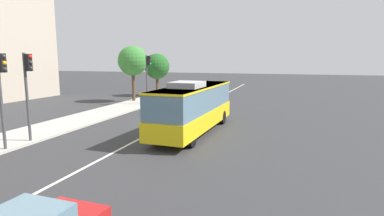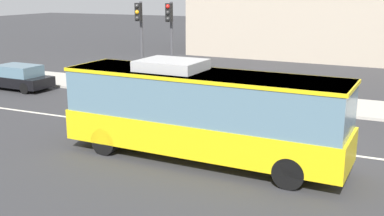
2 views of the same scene
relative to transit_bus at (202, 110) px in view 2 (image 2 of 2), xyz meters
The scene contains 7 objects.
ground_plane 4.08m from the transit_bus, 45.87° to the left, with size 160.00×160.00×0.00m, color #333335.
sidewalk_kerb 10.25m from the transit_bus, 75.39° to the left, with size 80.00×3.74×0.14m, color #B2ADA3.
lane_centre_line 4.08m from the transit_bus, 45.87° to the left, with size 76.00×0.16×0.01m, color silver.
transit_bus is the anchor object (origin of this frame).
sedan_black 16.28m from the transit_bus, 156.08° to the left, with size 4.58×2.01×1.46m.
traffic_light_near_corner 9.90m from the transit_bus, 123.16° to the left, with size 0.33×0.62×5.20m.
traffic_light_far_corner 10.90m from the transit_bus, 131.50° to the left, with size 0.33×0.62×5.20m.
Camera 2 is at (3.66, -17.12, 5.85)m, focal length 44.26 mm.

